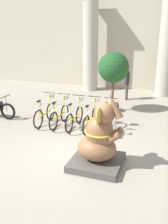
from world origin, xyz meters
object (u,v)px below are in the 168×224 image
bicycle_1 (60,114)px  potted_tree (113,70)px  bicycle_4 (107,120)px  person_pedestrian (127,80)px  bicycle_3 (91,118)px  elephant_statue (99,142)px  bicycle_2 (75,116)px  bicycle_0 (45,113)px

bicycle_1 → potted_tree: 2.98m
bicycle_4 → person_pedestrian: (-0.13, 4.30, 0.54)m
bicycle_3 → elephant_statue: 2.46m
bicycle_2 → bicycle_4: (1.17, 0.00, 0.00)m
bicycle_4 → person_pedestrian: person_pedestrian is taller
bicycle_4 → person_pedestrian: 4.34m
person_pedestrian → potted_tree: 2.19m
bicycle_0 → elephant_statue: size_ratio=0.83×
potted_tree → bicycle_3: bearing=-95.2°
bicycle_3 → person_pedestrian: (0.45, 4.28, 0.54)m
bicycle_1 → bicycle_4: same height
bicycle_1 → potted_tree: potted_tree is taller
elephant_statue → bicycle_3: bearing=112.5°
bicycle_1 → bicycle_3: bearing=0.9°
bicycle_0 → bicycle_2: same height
bicycle_0 → bicycle_1: same height
elephant_statue → bicycle_2: bearing=124.2°
bicycle_3 → bicycle_0: bearing=-179.6°
bicycle_2 → person_pedestrian: bearing=76.4°
bicycle_0 → bicycle_4: 2.34m
bicycle_0 → bicycle_4: bearing=-0.2°
person_pedestrian → elephant_statue: bearing=-85.8°
bicycle_0 → bicycle_4: (2.34, -0.01, 0.00)m
elephant_statue → bicycle_0: bearing=140.2°
bicycle_4 → potted_tree: (-0.38, 2.28, 1.34)m
potted_tree → person_pedestrian: bearing=83.1°
bicycle_2 → bicycle_0: bearing=179.5°
bicycle_4 → person_pedestrian: bearing=91.8°
bicycle_2 → potted_tree: potted_tree is taller
elephant_statue → person_pedestrian: bearing=94.2°
bicycle_2 → potted_tree: size_ratio=0.66×
bicycle_1 → bicycle_2: same height
elephant_statue → potted_tree: size_ratio=0.79×
bicycle_1 → person_pedestrian: person_pedestrian is taller
bicycle_2 → bicycle_3: 0.59m
bicycle_4 → elephant_statue: size_ratio=0.83×
bicycle_2 → bicycle_3: bearing=2.2°
bicycle_3 → elephant_statue: size_ratio=0.83×
bicycle_0 → bicycle_1: 0.58m
potted_tree → elephant_statue: bearing=-80.8°
bicycle_3 → elephant_statue: elephant_statue is taller
bicycle_2 → person_pedestrian: person_pedestrian is taller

